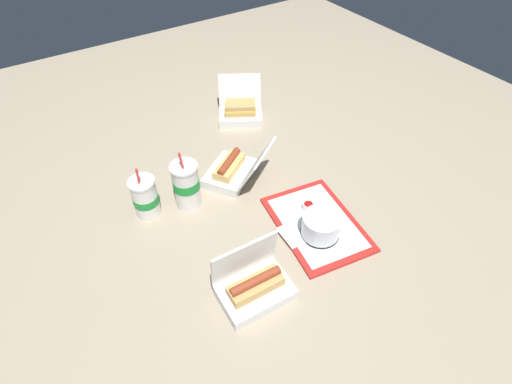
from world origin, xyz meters
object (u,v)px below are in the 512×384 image
object	(u,v)px
ketchup_cup	(308,206)
soda_cup_center	(186,185)
plastic_fork	(335,210)
clamshell_hotdog_left	(233,170)
cake_container	(321,226)
soda_cup_corner	(145,197)
food_tray	(317,224)
clamshell_sandwich_center	(240,110)
clamshell_hotdog_back	(254,286)

from	to	relation	value
ketchup_cup	soda_cup_center	world-z (taller)	soda_cup_center
plastic_fork	clamshell_hotdog_left	distance (m)	0.41
cake_container	clamshell_hotdog_left	size ratio (longest dim) A/B	0.43
soda_cup_corner	soda_cup_center	world-z (taller)	soda_cup_center
food_tray	clamshell_hotdog_left	distance (m)	0.38
food_tray	plastic_fork	distance (m)	0.09
cake_container	soda_cup_center	world-z (taller)	soda_cup_center
clamshell_sandwich_center	soda_cup_corner	world-z (taller)	soda_cup_corner
soda_cup_center	cake_container	bearing A→B (deg)	37.90
soda_cup_corner	food_tray	bearing A→B (deg)	51.08
plastic_fork	ketchup_cup	bearing A→B (deg)	-115.25
food_tray	soda_cup_center	bearing A→B (deg)	-136.27
cake_container	clamshell_hotdog_left	world-z (taller)	clamshell_hotdog_left
ketchup_cup	clamshell_hotdog_left	xyz separation A→B (m)	(-0.30, -0.13, 0.01)
ketchup_cup	soda_cup_corner	bearing A→B (deg)	-122.57
ketchup_cup	clamshell_hotdog_back	size ratio (longest dim) A/B	0.19
clamshell_hotdog_back	soda_cup_corner	bearing A→B (deg)	-164.50
soda_cup_center	ketchup_cup	bearing A→B (deg)	51.50
food_tray	plastic_fork	size ratio (longest dim) A/B	3.70
soda_cup_center	soda_cup_corner	bearing A→B (deg)	-104.74
clamshell_hotdog_back	clamshell_hotdog_left	bearing A→B (deg)	156.12
cake_container	clamshell_hotdog_left	distance (m)	0.42
clamshell_hotdog_left	soda_cup_corner	xyz separation A→B (m)	(-0.01, -0.34, 0.03)
food_tray	clamshell_hotdog_back	xyz separation A→B (m)	(0.11, -0.33, 0.03)
clamshell_sandwich_center	soda_cup_corner	distance (m)	0.67
ketchup_cup	clamshell_hotdog_left	world-z (taller)	clamshell_hotdog_left
cake_container	clamshell_sandwich_center	bearing A→B (deg)	168.86
soda_cup_corner	clamshell_sandwich_center	bearing A→B (deg)	119.20
ketchup_cup	clamshell_hotdog_back	distance (m)	0.39
clamshell_hotdog_left	soda_cup_center	distance (m)	0.21
clamshell_hotdog_back	food_tray	bearing A→B (deg)	108.49
clamshell_hotdog_left	soda_cup_center	xyz separation A→B (m)	(0.03, -0.20, 0.05)
clamshell_hotdog_back	soda_cup_corner	size ratio (longest dim) A/B	1.02
ketchup_cup	plastic_fork	distance (m)	0.10
plastic_fork	clamshell_sandwich_center	world-z (taller)	clamshell_sandwich_center
food_tray	clamshell_hotdog_left	bearing A→B (deg)	-162.12
food_tray	cake_container	xyz separation A→B (m)	(0.04, -0.03, 0.05)
clamshell_sandwich_center	clamshell_hotdog_back	distance (m)	0.92
food_tray	clamshell_hotdog_back	size ratio (longest dim) A/B	1.89
soda_cup_corner	clamshell_hotdog_left	bearing A→B (deg)	88.69
ketchup_cup	clamshell_hotdog_left	distance (m)	0.32
food_tray	clamshell_sandwich_center	world-z (taller)	clamshell_sandwich_center
clamshell_sandwich_center	soda_cup_corner	bearing A→B (deg)	-60.80
plastic_fork	clamshell_hotdog_back	bearing A→B (deg)	-61.91
cake_container	plastic_fork	bearing A→B (deg)	115.59
soda_cup_center	clamshell_sandwich_center	bearing A→B (deg)	129.34
plastic_fork	soda_cup_center	world-z (taller)	soda_cup_center
ketchup_cup	clamshell_sandwich_center	bearing A→B (deg)	170.44
ketchup_cup	cake_container	bearing A→B (deg)	-19.61
clamshell_hotdog_back	cake_container	bearing A→B (deg)	102.16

